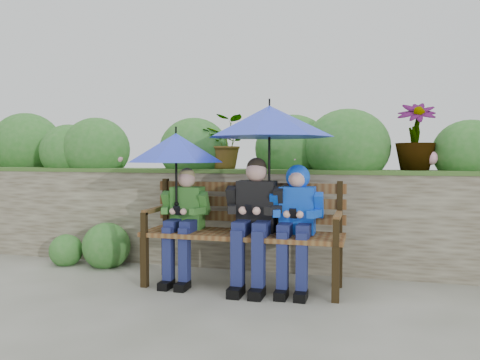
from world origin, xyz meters
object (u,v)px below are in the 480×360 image
(boy_middle, at_px, (254,215))
(umbrella_right, at_px, (269,121))
(boy_right, at_px, (296,215))
(park_bench, at_px, (244,226))
(umbrella_left, at_px, (176,148))
(boy_left, at_px, (184,217))

(boy_middle, distance_m, umbrella_right, 0.83)
(boy_right, distance_m, umbrella_right, 0.85)
(park_bench, distance_m, boy_right, 0.50)
(boy_middle, relative_size, umbrella_left, 1.29)
(boy_right, bearing_deg, boy_left, -179.52)
(park_bench, height_order, umbrella_left, umbrella_left)
(park_bench, xyz_separation_m, boy_middle, (0.11, -0.09, 0.11))
(park_bench, bearing_deg, boy_right, -7.97)
(boy_right, height_order, umbrella_left, umbrella_left)
(park_bench, bearing_deg, boy_middle, -36.95)
(park_bench, relative_size, boy_middle, 1.55)
(boy_right, bearing_deg, umbrella_right, 170.77)
(boy_middle, xyz_separation_m, umbrella_left, (-0.73, -0.00, 0.60))
(boy_left, bearing_deg, boy_right, 0.48)
(park_bench, height_order, boy_left, boy_left)
(boy_right, bearing_deg, boy_middle, -177.10)
(boy_left, bearing_deg, boy_middle, -0.85)
(boy_right, relative_size, umbrella_left, 1.22)
(park_bench, relative_size, boy_right, 1.64)
(park_bench, distance_m, boy_middle, 0.18)
(boy_left, relative_size, umbrella_right, 0.94)
(umbrella_left, bearing_deg, boy_right, 1.20)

